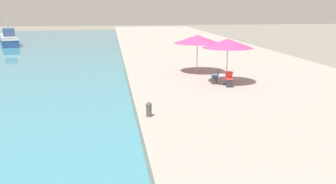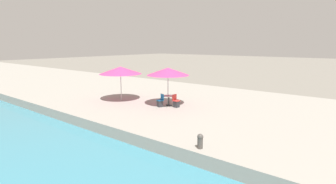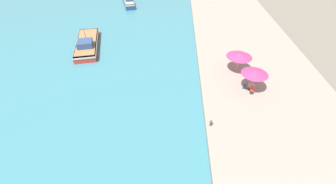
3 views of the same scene
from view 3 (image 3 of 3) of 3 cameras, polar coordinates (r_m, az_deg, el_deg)
The scene contains 10 objects.
water_basin at distance 49.44m, azimuth -28.86°, elevation 13.57°, with size 56.00×90.00×0.04m.
quay_promenade at distance 44.07m, azimuth 17.40°, elevation 14.35°, with size 16.00×90.00×0.68m.
fishing_boat_near at distance 39.39m, azimuth -19.88°, elevation 11.45°, with size 5.64×10.89×3.46m.
fishing_boat_mid at distance 58.47m, azimuth -10.14°, elevation 21.93°, with size 4.83×10.06×4.08m.
cafe_umbrella_pink at distance 27.55m, azimuth 21.26°, elevation 4.76°, with size 3.06×3.06×2.77m.
cafe_umbrella_white at distance 30.65m, azimuth 17.72°, elevation 9.00°, with size 3.30×3.30×2.70m.
cafe_table at distance 28.56m, azimuth 20.40°, elevation 1.41°, with size 0.80×0.80×0.74m.
cafe_chair_left at distance 28.12m, azimuth 20.49°, elevation 0.19°, with size 0.44×0.47×0.91m.
cafe_chair_right at distance 28.67m, azimuth 18.91°, elevation 1.44°, with size 0.54×0.53×0.91m.
mooring_bollard at distance 23.00m, azimuth 10.86°, elevation -7.71°, with size 0.26×0.26×0.65m.
Camera 3 is at (-3.18, -2.01, 17.53)m, focal length 24.00 mm.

